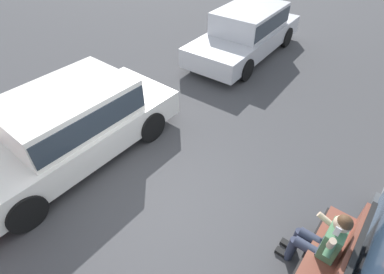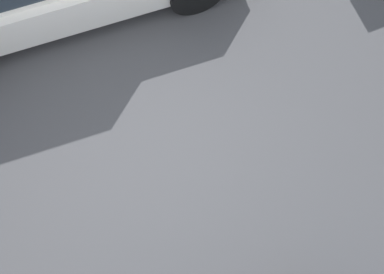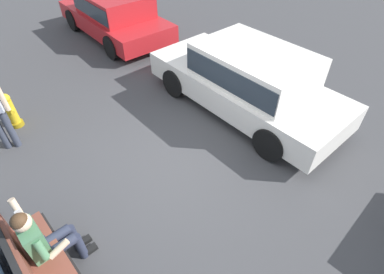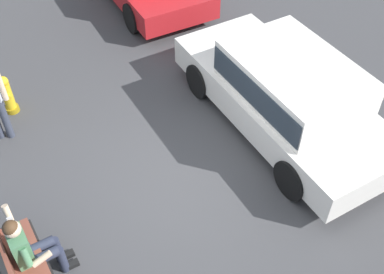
{
  "view_description": "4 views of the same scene",
  "coord_description": "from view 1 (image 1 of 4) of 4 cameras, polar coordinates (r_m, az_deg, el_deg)",
  "views": [
    {
      "loc": [
        2.29,
        2.6,
        4.44
      ],
      "look_at": [
        -0.78,
        0.18,
        1.05
      ],
      "focal_mm": 28.0,
      "sensor_mm": 36.0,
      "label": 1
    },
    {
      "loc": [
        0.28,
        2.6,
        6.32
      ],
      "look_at": [
        -0.41,
        0.68,
        0.86
      ],
      "focal_mm": 55.0,
      "sensor_mm": 36.0,
      "label": 2
    },
    {
      "loc": [
        -3.19,
        2.6,
        4.22
      ],
      "look_at": [
        -0.49,
        0.15,
        0.93
      ],
      "focal_mm": 28.0,
      "sensor_mm": 36.0,
      "label": 3
    },
    {
      "loc": [
        -4.48,
        2.6,
        6.2
      ],
      "look_at": [
        -0.23,
        0.04,
        1.16
      ],
      "focal_mm": 45.0,
      "sensor_mm": 36.0,
      "label": 4
    }
  ],
  "objects": [
    {
      "name": "parked_car_near",
      "position": [
        10.21,
        10.46,
        19.43
      ],
      "size": [
        4.67,
        1.98,
        1.46
      ],
      "color": "silver",
      "rests_on": "ground_plane"
    },
    {
      "name": "ground_plane",
      "position": [
        5.63,
        -6.5,
        -11.44
      ],
      "size": [
        60.0,
        60.0,
        0.0
      ],
      "primitive_type": "plane",
      "color": "#424244"
    },
    {
      "name": "parked_car_mid",
      "position": [
        6.32,
        -22.5,
        2.44
      ],
      "size": [
        4.64,
        2.0,
        1.49
      ],
      "color": "white",
      "rests_on": "ground_plane"
    },
    {
      "name": "bench",
      "position": [
        4.82,
        26.14,
        -18.83
      ],
      "size": [
        1.45,
        0.55,
        1.01
      ],
      "color": "black",
      "rests_on": "ground_plane"
    },
    {
      "name": "person_on_phone",
      "position": [
        4.65,
        23.67,
        -17.64
      ],
      "size": [
        0.73,
        0.74,
        1.35
      ],
      "color": "#2D3347",
      "rests_on": "ground_plane"
    }
  ]
}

